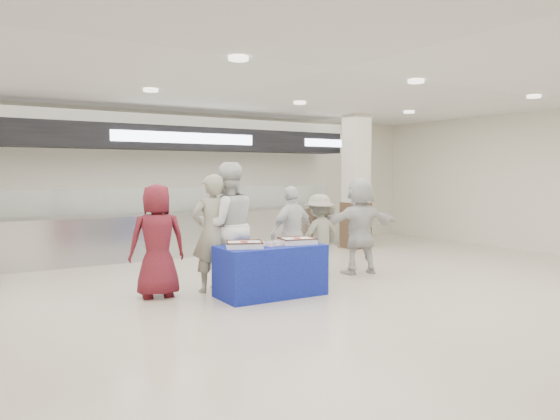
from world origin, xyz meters
TOP-DOWN VIEW (x-y plane):
  - ground at (0.00, 0.00)m, footprint 14.00×14.00m
  - serving_line at (0.00, 5.40)m, footprint 8.70×0.85m
  - column_right at (4.00, 4.20)m, footprint 0.55×0.55m
  - display_table at (-0.44, 0.98)m, footprint 1.58×0.85m
  - sheet_cake_left at (-0.88, 0.99)m, footprint 0.63×0.58m
  - sheet_cake_right at (-0.00, 0.93)m, footprint 0.59×0.50m
  - cupcake_tray at (-0.40, 0.94)m, footprint 0.40×0.32m
  - civilian_maroon at (-1.87, 1.80)m, footprint 0.90×0.68m
  - soldier_a at (-1.04, 1.70)m, footprint 0.70×0.50m
  - chef_tall at (-0.74, 1.76)m, footprint 1.06×0.88m
  - chef_short at (0.48, 1.76)m, footprint 0.99×0.53m
  - soldier_b at (1.13, 1.86)m, footprint 0.94×0.55m
  - civilian_white at (1.86, 1.62)m, footprint 1.68×0.88m

SIDE VIEW (x-z plane):
  - ground at x=0.00m, z-range 0.00..0.00m
  - display_table at x=-0.44m, z-range 0.00..0.75m
  - soldier_b at x=1.13m, z-range 0.00..1.44m
  - cupcake_tray at x=-0.40m, z-range 0.75..0.81m
  - chef_short at x=0.48m, z-range 0.00..1.60m
  - sheet_cake_right at x=0.00m, z-range 0.75..0.85m
  - sheet_cake_left at x=-0.88m, z-range 0.75..0.85m
  - civilian_maroon at x=-1.87m, z-range 0.00..1.66m
  - civilian_white at x=1.86m, z-range 0.00..1.73m
  - soldier_a at x=-1.04m, z-range 0.00..1.80m
  - chef_tall at x=-0.74m, z-range 0.00..1.98m
  - serving_line at x=0.00m, z-range -0.24..2.56m
  - column_right at x=4.00m, z-range -0.07..3.13m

